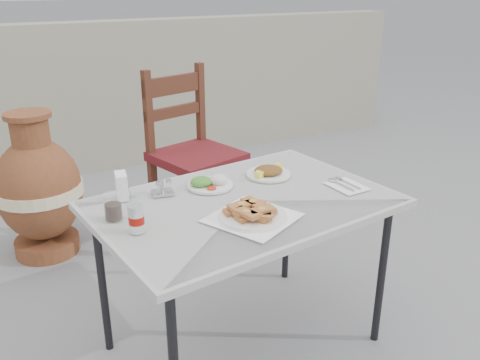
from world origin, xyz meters
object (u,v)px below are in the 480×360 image
cola_glass (113,208)px  condiment_caddy (163,189)px  salad_chopped_plate (269,172)px  pide_plate (253,212)px  chair (192,152)px  cafe_table (244,211)px  salad_rice_plate (210,183)px  soda_can (136,219)px  terracotta_urn (39,190)px  napkin_holder (122,186)px

cola_glass → condiment_caddy: (0.24, 0.13, -0.02)m
salad_chopped_plate → condiment_caddy: (-0.49, 0.03, 0.00)m
pide_plate → salad_chopped_plate: (0.28, 0.34, -0.01)m
condiment_caddy → chair: size_ratio=0.10×
cafe_table → salad_rice_plate: bearing=107.5°
salad_rice_plate → soda_can: soda_can is taller
terracotta_urn → salad_rice_plate: bearing=-62.5°
chair → napkin_holder: bearing=-142.8°
salad_chopped_plate → napkin_holder: napkin_holder is taller
cafe_table → salad_rice_plate: salad_rice_plate is taller
condiment_caddy → cola_glass: bearing=-151.1°
soda_can → cola_glass: size_ratio=1.01×
napkin_holder → chair: 1.10m
salad_chopped_plate → condiment_caddy: bearing=176.8°
salad_chopped_plate → condiment_caddy: size_ratio=1.99×
condiment_caddy → chair: (0.51, 0.89, -0.19)m
salad_chopped_plate → chair: (0.02, 0.91, -0.18)m
salad_rice_plate → salad_chopped_plate: 0.28m
cafe_table → cola_glass: size_ratio=12.67×
chair → terracotta_urn: size_ratio=1.22×
terracotta_urn → condiment_caddy: bearing=-71.2°
napkin_holder → cola_glass: bearing=-104.9°
soda_can → cola_glass: (-0.04, 0.14, -0.01)m
soda_can → terracotta_urn: bearing=97.2°
cola_glass → terracotta_urn: 1.25m
salad_chopped_plate → soda_can: bearing=-160.5°
pide_plate → napkin_holder: 0.55m
soda_can → cafe_table: bearing=7.4°
condiment_caddy → salad_chopped_plate: bearing=-3.2°
pide_plate → terracotta_urn: size_ratio=0.44×
pide_plate → cola_glass: size_ratio=3.86×
cafe_table → cola_glass: bearing=171.1°
cafe_table → chair: (0.25, 1.09, -0.12)m
terracotta_urn → soda_can: bearing=-82.8°
salad_rice_plate → cola_glass: bearing=-165.5°
soda_can → chair: (0.70, 1.15, -0.21)m
pide_plate → chair: (0.30, 1.25, -0.19)m
terracotta_urn → salad_chopped_plate: bearing=-52.2°
pide_plate → condiment_caddy: (-0.21, 0.37, -0.00)m
pide_plate → chair: size_ratio=0.36×
salad_rice_plate → chair: bearing=71.2°
pide_plate → terracotta_urn: 1.58m
salad_chopped_plate → soda_can: 0.72m
salad_rice_plate → napkin_holder: bearing=170.6°
pide_plate → terracotta_urn: terracotta_urn is taller
cafe_table → cola_glass: 0.51m
cafe_table → cola_glass: cola_glass is taller
cafe_table → terracotta_urn: (-0.62, 1.27, -0.26)m
salad_rice_plate → chair: chair is taller
cafe_table → terracotta_urn: bearing=116.1°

